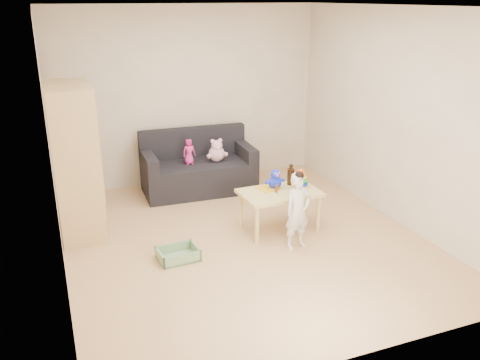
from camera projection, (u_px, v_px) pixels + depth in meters
name	position (u px, v px, depth m)	size (l,w,h in m)	color
room	(244.00, 132.00, 5.53)	(4.50, 4.50, 4.50)	tan
wardrobe	(75.00, 161.00, 5.91)	(0.49, 0.99, 1.78)	tan
sofa	(199.00, 177.00, 7.38)	(1.58, 0.79, 0.44)	black
play_table	(279.00, 210.00, 6.16)	(0.94, 0.59, 0.49)	#E0CC7B
storage_bin	(178.00, 254.00, 5.50)	(0.43, 0.32, 0.13)	gray
toddler	(298.00, 212.00, 5.65)	(0.32, 0.21, 0.86)	silver
pink_bear	(217.00, 152.00, 7.29)	(0.25, 0.21, 0.28)	#E7AABC
doll	(189.00, 152.00, 7.16)	(0.18, 0.12, 0.36)	#E32A8E
ring_stacker	(300.00, 180.00, 6.19)	(0.19, 0.19, 0.22)	#FFF70D
brown_bottle	(291.00, 176.00, 6.26)	(0.09, 0.09, 0.26)	black
blue_plush	(275.00, 179.00, 6.12)	(0.21, 0.16, 0.25)	#1C2FFF
wooden_figure	(277.00, 188.00, 6.01)	(0.05, 0.04, 0.11)	brown
yellow_book	(268.00, 188.00, 6.15)	(0.22, 0.22, 0.02)	gold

